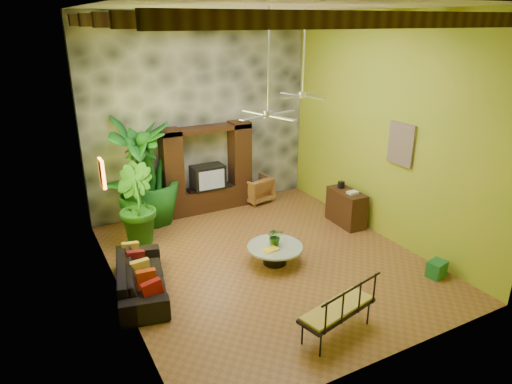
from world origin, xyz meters
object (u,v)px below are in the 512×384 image
coffee_table (275,252)px  tall_plant_a (134,173)px  sofa (141,278)px  green_bin (437,269)px  wicker_armchair (256,189)px  tall_plant_b (135,204)px  iron_bench (341,308)px  tall_plant_c (150,174)px  entertainment_center (208,175)px  ceiling_fan_front (268,103)px  ceiling_fan_back (303,86)px  side_console (346,208)px

coffee_table → tall_plant_a: bearing=122.2°
sofa → green_bin: size_ratio=5.78×
sofa → wicker_armchair: wicker_armchair is taller
wicker_armchair → tall_plant_a: (-3.34, -0.07, 1.01)m
tall_plant_b → iron_bench: bearing=-68.1°
wicker_armchair → tall_plant_c: tall_plant_c is taller
tall_plant_b → wicker_armchair: bearing=14.8°
entertainment_center → coffee_table: bearing=-88.5°
ceiling_fan_front → coffee_table: (0.29, 0.17, -3.15)m
sofa → iron_bench: bearing=-126.7°
coffee_table → green_bin: coffee_table is taller
sofa → tall_plant_c: 3.40m
wicker_armchair → coffee_table: wicker_armchair is taller
tall_plant_c → green_bin: tall_plant_c is taller
tall_plant_b → coffee_table: size_ratio=1.59×
tall_plant_a → tall_plant_b: bearing=-104.3°
ceiling_fan_front → tall_plant_b: ceiling_fan_front is taller
tall_plant_c → coffee_table: (1.63, -3.29, -1.01)m
iron_bench → wicker_armchair: bearing=61.5°
tall_plant_c → coffee_table: size_ratio=2.19×
ceiling_fan_front → wicker_armchair: 4.87m
ceiling_fan_back → tall_plant_b: 4.60m
green_bin → coffee_table: bearing=142.5°
tall_plant_c → green_bin: 6.81m
tall_plant_a → iron_bench: tall_plant_a is taller
tall_plant_c → side_console: tall_plant_c is taller
iron_bench → ceiling_fan_front: bearing=76.7°
entertainment_center → iron_bench: (-0.21, -5.90, -0.42)m
ceiling_fan_front → side_console: size_ratio=1.72×
ceiling_fan_front → iron_bench: (-0.01, -2.36, -2.86)m
sofa → tall_plant_b: size_ratio=1.17×
tall_plant_a → tall_plant_b: 1.01m
coffee_table → sofa: bearing=175.3°
entertainment_center → green_bin: (2.65, -5.33, -0.80)m
ceiling_fan_front → tall_plant_b: 4.05m
coffee_table → wicker_armchair: bearing=68.3°
ceiling_fan_back → iron_bench: bearing=-114.5°
ceiling_fan_back → coffee_table: bearing=-136.6°
sofa → coffee_table: bearing=-82.9°
iron_bench → green_bin: bearing=-1.9°
tall_plant_a → iron_bench: 6.07m
tall_plant_b → green_bin: 6.51m
coffee_table → ceiling_fan_back: bearing=43.4°
green_bin → wicker_armchair: bearing=103.4°
ceiling_fan_front → wicker_armchair: bearing=65.2°
entertainment_center → tall_plant_b: entertainment_center is taller
ceiling_fan_back → green_bin: (1.05, -3.40, -3.24)m
coffee_table → side_console: bearing=19.1°
entertainment_center → tall_plant_b: size_ratio=1.31×
ceiling_fan_back → sofa: (-4.25, -1.20, -3.09)m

